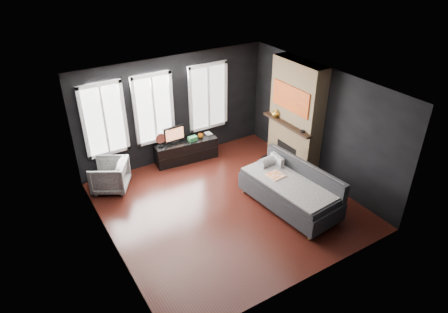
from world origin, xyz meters
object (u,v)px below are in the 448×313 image
armchair (110,174)px  mantel_vase (276,113)px  media_console (186,150)px  monitor (174,134)px  mug (201,135)px  book (205,131)px  sofa (290,188)px

armchair → mantel_vase: bearing=108.2°
armchair → media_console: (2.08, 0.29, -0.12)m
monitor → mantel_vase: size_ratio=2.72×
armchair → mug: (2.50, 0.23, 0.23)m
armchair → media_console: 2.10m
mug → book: 0.22m
mantel_vase → media_console: bearing=148.2°
media_console → book: (0.62, 0.04, 0.39)m
mug → book: bearing=25.1°
book → mantel_vase: size_ratio=1.03×
media_console → mantel_vase: 2.49m
sofa → mug: (-0.55, 2.91, 0.14)m
monitor → book: 0.90m
armchair → media_console: bearing=128.8°
monitor → armchair: bearing=-172.3°
monitor → book: bearing=-2.4°
armchair → book: size_ratio=3.67×
armchair → mug: 2.52m
sofa → armchair: 4.06m
sofa → book: (-0.35, 3.01, 0.18)m
monitor → mantel_vase: 2.57m
book → armchair: bearing=-173.1°
sofa → book: bearing=91.2°
media_console → book: 0.73m
sofa → armchair: size_ratio=2.81×
mug → mantel_vase: bearing=-37.0°
media_console → mantel_vase: mantel_vase is taller
book → mantel_vase: mantel_vase is taller
media_console → sofa: bearing=-67.0°
armchair → mantel_vase: 4.21m
book → mug: bearing=-154.9°
mug → book: (0.20, 0.09, 0.04)m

